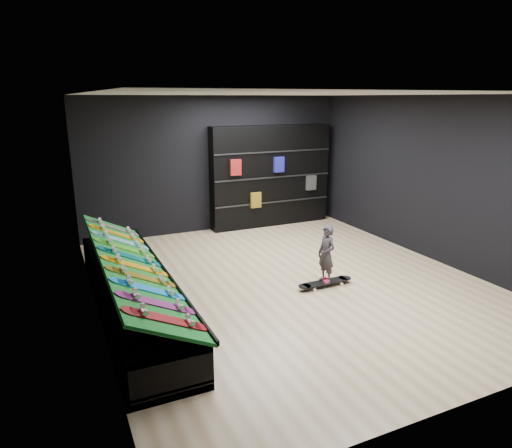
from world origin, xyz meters
name	(u,v)px	position (x,y,z in m)	size (l,w,h in m)	color
floor	(288,281)	(0.00, 0.00, 0.00)	(6.00, 7.00, 0.01)	#CDB38A
ceiling	(292,94)	(0.00, 0.00, 3.00)	(6.00, 7.00, 0.01)	white
wall_back	(215,164)	(0.00, 3.50, 1.50)	(6.00, 0.02, 3.00)	black
wall_front	(477,264)	(0.00, -3.50, 1.50)	(6.00, 0.02, 3.00)	black
wall_left	(89,212)	(-3.00, 0.00, 1.50)	(0.02, 7.00, 3.00)	black
wall_right	(433,179)	(3.00, 0.00, 1.50)	(0.02, 7.00, 3.00)	black
display_rack	(131,294)	(-2.55, 0.00, 0.25)	(0.90, 4.50, 0.50)	black
turf_ramp	(132,263)	(-2.50, 0.00, 0.71)	(1.00, 4.50, 0.04)	#0E5E1C
back_shelving	(271,176)	(1.31, 3.32, 1.17)	(2.93, 0.34, 2.34)	black
floor_skateboard	(325,284)	(0.44, -0.43, 0.05)	(0.98, 0.22, 0.09)	black
child	(326,265)	(0.44, -0.43, 0.37)	(0.21, 0.15, 0.56)	black
display_board_0	(166,319)	(-2.49, -1.90, 0.74)	(0.98, 0.22, 0.09)	red
display_board_1	(157,303)	(-2.49, -1.48, 0.74)	(0.98, 0.22, 0.09)	#2626BF
display_board_2	(149,289)	(-2.49, -1.06, 0.74)	(0.98, 0.22, 0.09)	blue
display_board_3	(142,277)	(-2.49, -0.63, 0.74)	(0.98, 0.22, 0.09)	yellow
display_board_4	(136,266)	(-2.49, -0.21, 0.74)	(0.98, 0.22, 0.09)	yellow
display_board_5	(130,257)	(-2.49, 0.21, 0.74)	(0.98, 0.22, 0.09)	#0C8C99
display_board_6	(126,248)	(-2.49, 0.63, 0.74)	(0.98, 0.22, 0.09)	green
display_board_7	(121,241)	(-2.49, 1.06, 0.74)	(0.98, 0.22, 0.09)	#0CB2E5
display_board_8	(117,234)	(-2.49, 1.48, 0.74)	(0.98, 0.22, 0.09)	orange
display_board_9	(114,227)	(-2.49, 1.90, 0.74)	(0.98, 0.22, 0.09)	black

